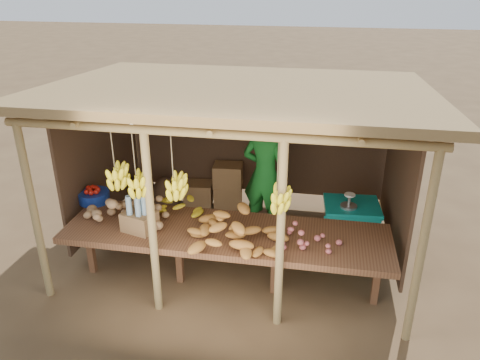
# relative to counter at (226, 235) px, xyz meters

# --- Properties ---
(ground) EXTENTS (60.00, 60.00, 0.00)m
(ground) POSITION_rel_counter_xyz_m (-0.00, 0.95, -0.74)
(ground) COLOR brown
(ground) RESTS_ON ground
(stall_structure) EXTENTS (4.70, 3.50, 2.43)m
(stall_structure) POSITION_rel_counter_xyz_m (-0.03, 0.91, 1.17)
(stall_structure) COLOR #99804F
(stall_structure) RESTS_ON ground
(counter) EXTENTS (3.90, 1.05, 0.80)m
(counter) POSITION_rel_counter_xyz_m (0.00, 0.00, 0.00)
(counter) COLOR brown
(counter) RESTS_ON ground
(potato_heap) EXTENTS (1.13, 0.76, 0.37)m
(potato_heap) POSITION_rel_counter_xyz_m (-1.25, 0.04, 0.25)
(potato_heap) COLOR #A67F56
(potato_heap) RESTS_ON counter
(sweet_potato_heap) EXTENTS (1.16, 0.72, 0.36)m
(sweet_potato_heap) POSITION_rel_counter_xyz_m (0.12, -0.26, 0.24)
(sweet_potato_heap) COLOR #AE712C
(sweet_potato_heap) RESTS_ON counter
(onion_heap) EXTENTS (0.73, 0.49, 0.35)m
(onion_heap) POSITION_rel_counter_xyz_m (0.99, -0.13, 0.24)
(onion_heap) COLOR #CB6364
(onion_heap) RESTS_ON counter
(banana_pile) EXTENTS (0.61, 0.39, 0.35)m
(banana_pile) POSITION_rel_counter_xyz_m (-0.72, 0.41, 0.23)
(banana_pile) COLOR yellow
(banana_pile) RESTS_ON counter
(tomato_basin) EXTENTS (0.41, 0.41, 0.21)m
(tomato_basin) POSITION_rel_counter_xyz_m (-1.90, 0.45, 0.15)
(tomato_basin) COLOR navy
(tomato_basin) RESTS_ON counter
(bottle_box) EXTENTS (0.44, 0.38, 0.47)m
(bottle_box) POSITION_rel_counter_xyz_m (-1.01, -0.16, 0.24)
(bottle_box) COLOR olive
(bottle_box) RESTS_ON counter
(vendor) EXTENTS (0.76, 0.59, 1.86)m
(vendor) POSITION_rel_counter_xyz_m (0.28, 1.46, 0.19)
(vendor) COLOR #197426
(vendor) RESTS_ON ground
(tarp_crate) EXTENTS (0.80, 0.70, 0.90)m
(tarp_crate) POSITION_rel_counter_xyz_m (1.53, 1.21, -0.37)
(tarp_crate) COLOR brown
(tarp_crate) RESTS_ON ground
(carton_stack) EXTENTS (1.01, 0.42, 0.74)m
(carton_stack) POSITION_rel_counter_xyz_m (-0.59, 2.15, -0.41)
(carton_stack) COLOR olive
(carton_stack) RESTS_ON ground
(burlap_sacks) EXTENTS (0.93, 0.49, 0.66)m
(burlap_sacks) POSITION_rel_counter_xyz_m (-1.64, 1.93, -0.45)
(burlap_sacks) COLOR #4A3322
(burlap_sacks) RESTS_ON ground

